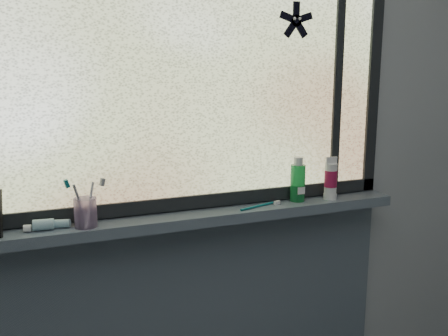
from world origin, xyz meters
TOP-DOWN VIEW (x-y plane):
  - wall_back at (0.00, 1.30)m, footprint 3.00×0.01m
  - windowsill at (0.00, 1.23)m, footprint 1.62×0.14m
  - sill_apron at (0.00, 1.29)m, footprint 1.62×0.02m
  - window_pane at (0.00, 1.28)m, footprint 1.50×0.01m
  - frame_bottom at (0.00, 1.28)m, footprint 1.60×0.03m
  - frame_right at (0.78, 1.28)m, footprint 0.05×0.03m
  - frame_mullion at (0.60, 1.28)m, footprint 0.03×0.03m
  - starfish_sticker at (0.40, 1.27)m, footprint 0.15×0.02m
  - toothpaste_tube at (-0.53, 1.22)m, footprint 0.21×0.08m
  - toothbrush_cup at (-0.42, 1.21)m, footprint 0.09×0.09m
  - toothbrush_lying at (0.22, 1.21)m, footprint 0.20×0.08m
  - mouthwash_bottle at (0.41, 1.24)m, footprint 0.07×0.07m
  - cream_tube at (0.55, 1.22)m, footprint 0.06×0.06m

SIDE VIEW (x-z plane):
  - sill_apron at x=0.00m, z-range 0.00..0.98m
  - windowsill at x=0.00m, z-range 0.98..1.02m
  - toothbrush_lying at x=0.22m, z-range 1.02..1.03m
  - toothpaste_tube at x=-0.53m, z-range 1.02..1.06m
  - frame_bottom at x=0.00m, z-range 1.02..1.07m
  - toothbrush_cup at x=-0.42m, z-range 1.02..1.12m
  - mouthwash_bottle at x=0.41m, z-range 1.04..1.18m
  - cream_tube at x=0.55m, z-range 1.05..1.17m
  - wall_back at x=0.00m, z-range 0.00..2.50m
  - frame_right at x=0.78m, z-range 0.98..2.08m
  - window_pane at x=0.00m, z-range 1.03..2.03m
  - frame_mullion at x=0.60m, z-range 1.03..2.03m
  - starfish_sticker at x=0.40m, z-range 1.65..1.79m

